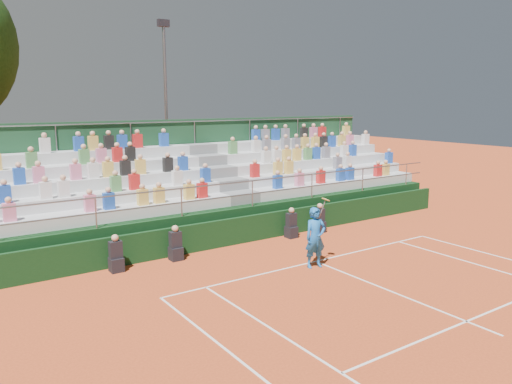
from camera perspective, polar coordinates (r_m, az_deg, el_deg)
ground at (r=16.71m, az=6.84°, el=-7.89°), size 90.00×90.00×0.00m
courtside_wall at (r=18.99m, az=0.51°, el=-4.00°), size 20.00×0.15×1.00m
line_officials at (r=17.87m, az=-2.48°, el=-5.01°), size 8.73×0.40×1.19m
grandstand at (r=21.53m, az=-4.42°, el=-0.70°), size 20.00×5.20×4.40m
tennis_player at (r=15.91m, az=6.81°, el=-5.18°), size 0.92×0.60×2.22m
floodlight_mast at (r=26.44m, az=-10.27°, el=10.41°), size 0.60×0.25×9.21m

